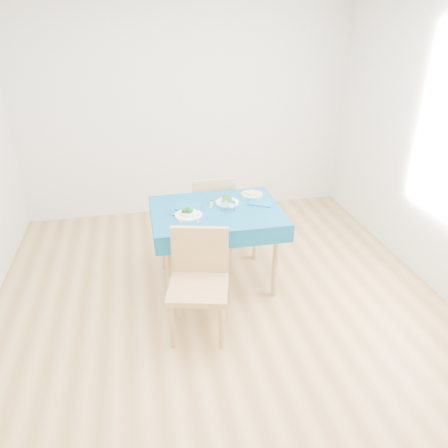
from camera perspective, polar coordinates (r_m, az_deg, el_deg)
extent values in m
cube|color=olive|center=(3.89, 0.00, -11.44)|extent=(4.00, 4.50, 0.02)
cube|color=silver|center=(5.40, -5.03, 15.27)|extent=(4.00, 0.02, 2.70)
cube|color=silver|center=(1.42, 20.32, -21.73)|extent=(4.00, 0.02, 2.70)
cube|color=navy|center=(4.07, -0.97, -2.98)|extent=(1.15, 0.87, 0.76)
cube|color=#AC8651|center=(3.34, -3.44, -6.29)|extent=(0.56, 0.60, 1.14)
cube|color=#AC8651|center=(4.65, -1.74, 3.14)|extent=(0.44, 0.48, 1.09)
cube|color=silver|center=(3.74, -6.02, 0.66)|extent=(0.08, 0.19, 0.00)
cube|color=silver|center=(3.75, -3.43, 0.84)|extent=(0.05, 0.23, 0.00)
cube|color=silver|center=(4.01, -1.69, 2.59)|extent=(0.07, 0.20, 0.00)
cube|color=silver|center=(4.07, 5.88, 2.83)|extent=(0.03, 0.22, 0.00)
cube|color=#0E4F75|center=(3.95, -4.62, 2.23)|extent=(0.26, 0.21, 0.01)
cube|color=#0E4F75|center=(4.04, 4.88, 2.75)|extent=(0.26, 0.24, 0.01)
cylinder|color=white|center=(3.90, 0.11, 2.58)|extent=(0.07, 0.07, 0.09)
cylinder|color=white|center=(3.86, 0.96, 2.31)|extent=(0.07, 0.07, 0.09)
cylinder|color=#B5C15E|center=(4.23, 3.68, 3.91)|extent=(0.21, 0.21, 0.01)
cube|color=beige|center=(4.23, 3.69, 4.07)|extent=(0.14, 0.14, 0.02)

